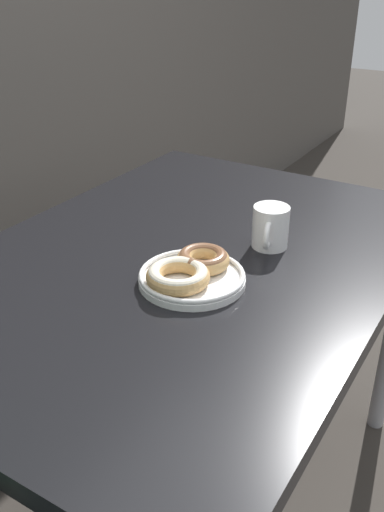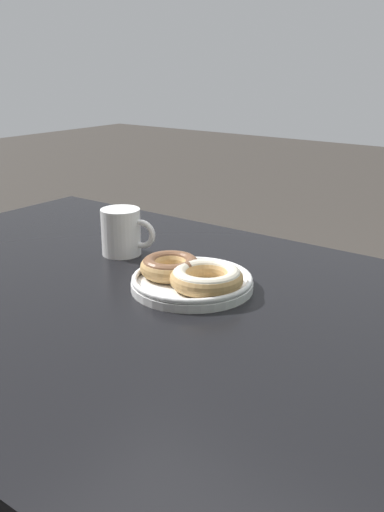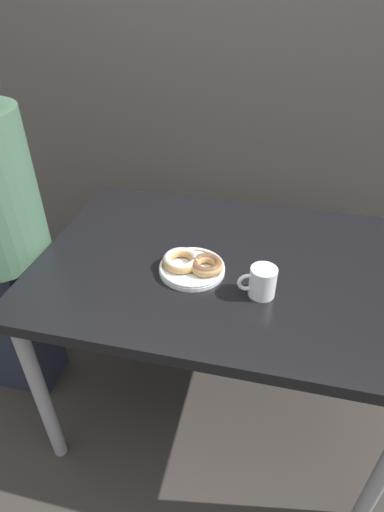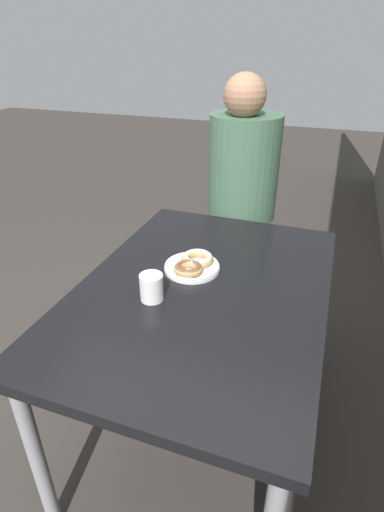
# 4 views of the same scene
# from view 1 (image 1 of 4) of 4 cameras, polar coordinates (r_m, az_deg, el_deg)

# --- Properties ---
(dining_table) EXTENTS (1.24, 0.86, 0.76)m
(dining_table) POSITION_cam_1_polar(r_m,az_deg,el_deg) (1.27, -0.77, -2.89)
(dining_table) COLOR black
(dining_table) RESTS_ON ground_plane
(donut_plate) EXTENTS (0.23, 0.21, 0.05)m
(donut_plate) POSITION_cam_1_polar(r_m,az_deg,el_deg) (1.12, -0.17, -1.61)
(donut_plate) COLOR white
(donut_plate) RESTS_ON dining_table
(coffee_mug) EXTENTS (0.11, 0.08, 0.09)m
(coffee_mug) POSITION_cam_1_polar(r_m,az_deg,el_deg) (1.26, 7.84, 2.89)
(coffee_mug) COLOR white
(coffee_mug) RESTS_ON dining_table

